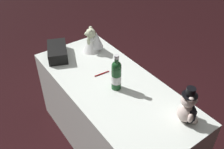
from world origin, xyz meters
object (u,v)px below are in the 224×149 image
object	(u,v)px
teddy_bear_bride	(93,41)
gift_case_black	(57,52)
champagne_bottle	(116,75)
signing_pen	(102,73)
teddy_bear_groom	(188,108)

from	to	relation	value
teddy_bear_bride	gift_case_black	xyz separation A→B (m)	(-0.10, -0.34, -0.05)
teddy_bear_bride	gift_case_black	world-z (taller)	teddy_bear_bride
champagne_bottle	signing_pen	world-z (taller)	champagne_bottle
teddy_bear_groom	champagne_bottle	world-z (taller)	champagne_bottle
teddy_bear_bride	signing_pen	distance (m)	0.42
teddy_bear_groom	gift_case_black	world-z (taller)	teddy_bear_groom
teddy_bear_groom	teddy_bear_bride	distance (m)	1.16
teddy_bear_groom	signing_pen	size ratio (longest dim) A/B	1.98
teddy_bear_bride	signing_pen	xyz separation A→B (m)	(0.38, -0.14, -0.10)
teddy_bear_groom	gift_case_black	bearing A→B (deg)	-163.83
champagne_bottle	gift_case_black	world-z (taller)	champagne_bottle
champagne_bottle	signing_pen	xyz separation A→B (m)	(-0.22, 0.01, -0.13)
teddy_bear_bride	gift_case_black	distance (m)	0.36
gift_case_black	teddy_bear_bride	bearing A→B (deg)	72.70
gift_case_black	champagne_bottle	bearing A→B (deg)	14.34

